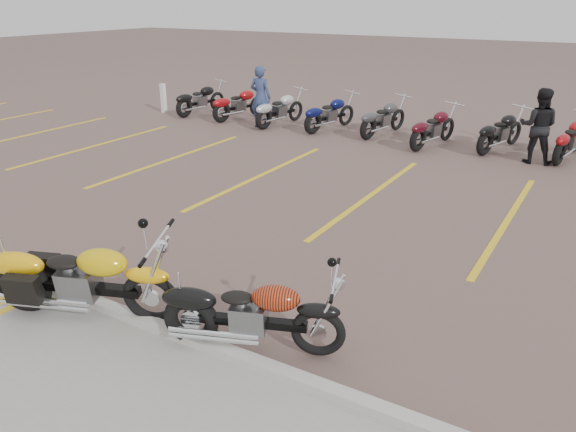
{
  "coord_description": "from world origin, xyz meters",
  "views": [
    {
      "loc": [
        4.12,
        -6.25,
        3.84
      ],
      "look_at": [
        0.1,
        0.49,
        0.75
      ],
      "focal_mm": 35.0,
      "sensor_mm": 36.0,
      "label": 1
    }
  ],
  "objects_px": {
    "flame_cruiser": "(249,316)",
    "person_a": "(261,97)",
    "person_b": "(538,126)",
    "bollard": "(163,98)",
    "yellow_cruiser": "(81,281)"
  },
  "relations": [
    {
      "from": "flame_cruiser",
      "to": "bollard",
      "type": "bearing_deg",
      "value": 115.55
    },
    {
      "from": "yellow_cruiser",
      "to": "flame_cruiser",
      "type": "distance_m",
      "value": 2.27
    },
    {
      "from": "person_a",
      "to": "person_b",
      "type": "height_order",
      "value": "person_a"
    },
    {
      "from": "flame_cruiser",
      "to": "person_a",
      "type": "xyz_separation_m",
      "value": [
        -6.36,
        9.92,
        0.51
      ]
    },
    {
      "from": "yellow_cruiser",
      "to": "flame_cruiser",
      "type": "xyz_separation_m",
      "value": [
        2.22,
        0.47,
        -0.07
      ]
    },
    {
      "from": "yellow_cruiser",
      "to": "person_a",
      "type": "bearing_deg",
      "value": 91.11
    },
    {
      "from": "person_b",
      "to": "bollard",
      "type": "xyz_separation_m",
      "value": [
        -12.17,
        0.13,
        -0.41
      ]
    },
    {
      "from": "flame_cruiser",
      "to": "bollard",
      "type": "distance_m",
      "value": 14.7
    },
    {
      "from": "yellow_cruiser",
      "to": "bollard",
      "type": "relative_size",
      "value": 2.38
    },
    {
      "from": "person_a",
      "to": "person_b",
      "type": "xyz_separation_m",
      "value": [
        7.92,
        0.14,
        -0.03
      ]
    },
    {
      "from": "person_a",
      "to": "person_b",
      "type": "bearing_deg",
      "value": 178.03
    },
    {
      "from": "person_a",
      "to": "person_b",
      "type": "relative_size",
      "value": 1.04
    },
    {
      "from": "yellow_cruiser",
      "to": "person_b",
      "type": "bearing_deg",
      "value": 49.63
    },
    {
      "from": "flame_cruiser",
      "to": "person_a",
      "type": "distance_m",
      "value": 11.79
    },
    {
      "from": "flame_cruiser",
      "to": "person_a",
      "type": "relative_size",
      "value": 1.08
    }
  ]
}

